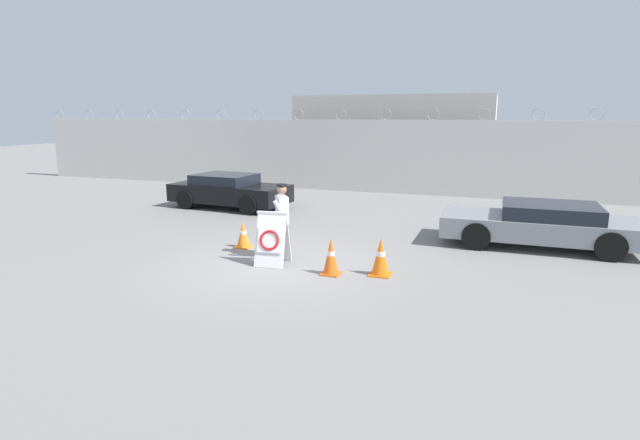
% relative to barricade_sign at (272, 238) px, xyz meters
% --- Properties ---
extents(ground_plane, '(90.00, 90.00, 0.00)m').
position_rel_barricade_sign_xyz_m(ground_plane, '(0.07, 0.03, -0.59)').
color(ground_plane, gray).
extents(perimeter_wall, '(36.00, 0.30, 3.52)m').
position_rel_barricade_sign_xyz_m(perimeter_wall, '(0.07, 11.18, 0.94)').
color(perimeter_wall, silver).
rests_on(perimeter_wall, ground_plane).
extents(building_block, '(9.33, 6.72, 4.17)m').
position_rel_barricade_sign_xyz_m(building_block, '(-0.28, 16.46, 1.49)').
color(building_block, beige).
rests_on(building_block, ground_plane).
extents(barricade_sign, '(0.73, 0.76, 1.20)m').
position_rel_barricade_sign_xyz_m(barricade_sign, '(0.00, 0.00, 0.00)').
color(barricade_sign, white).
rests_on(barricade_sign, ground_plane).
extents(security_guard, '(0.46, 0.66, 1.74)m').
position_rel_barricade_sign_xyz_m(security_guard, '(-0.01, 0.58, 0.37)').
color(security_guard, '#232838').
rests_on(security_guard, ground_plane).
extents(traffic_cone_near, '(0.43, 0.43, 0.80)m').
position_rel_barricade_sign_xyz_m(traffic_cone_near, '(2.44, 0.06, -0.20)').
color(traffic_cone_near, orange).
rests_on(traffic_cone_near, ground_plane).
extents(traffic_cone_mid, '(0.38, 0.38, 0.79)m').
position_rel_barricade_sign_xyz_m(traffic_cone_mid, '(1.45, -0.24, -0.21)').
color(traffic_cone_mid, orange).
rests_on(traffic_cone_mid, ground_plane).
extents(traffic_cone_far, '(0.39, 0.39, 0.66)m').
position_rel_barricade_sign_xyz_m(traffic_cone_far, '(-1.31, 1.10, -0.27)').
color(traffic_cone_far, orange).
rests_on(traffic_cone_far, ground_plane).
extents(parked_car_front_coupe, '(4.34, 2.18, 1.20)m').
position_rel_barricade_sign_xyz_m(parked_car_front_coupe, '(-4.38, 5.80, 0.03)').
color(parked_car_front_coupe, black).
rests_on(parked_car_front_coupe, ground_plane).
extents(parked_car_far_side, '(4.72, 2.04, 1.10)m').
position_rel_barricade_sign_xyz_m(parked_car_far_side, '(5.73, 3.69, -0.01)').
color(parked_car_far_side, black).
rests_on(parked_car_far_side, ground_plane).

